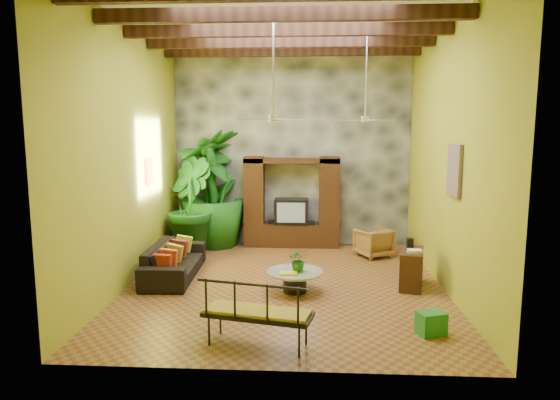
# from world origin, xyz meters

# --- Properties ---
(ground) EXTENTS (7.00, 7.00, 0.00)m
(ground) POSITION_xyz_m (0.00, 0.00, 0.00)
(ground) COLOR brown
(ground) RESTS_ON ground
(ceiling) EXTENTS (6.00, 7.00, 0.02)m
(ceiling) POSITION_xyz_m (0.00, 0.00, 5.00)
(ceiling) COLOR silver
(ceiling) RESTS_ON back_wall
(back_wall) EXTENTS (6.00, 0.02, 5.00)m
(back_wall) POSITION_xyz_m (0.00, 3.50, 2.50)
(back_wall) COLOR #9CA625
(back_wall) RESTS_ON ground
(left_wall) EXTENTS (0.02, 7.00, 5.00)m
(left_wall) POSITION_xyz_m (-3.00, 0.00, 2.50)
(left_wall) COLOR #9CA625
(left_wall) RESTS_ON ground
(right_wall) EXTENTS (0.02, 7.00, 5.00)m
(right_wall) POSITION_xyz_m (3.00, 0.00, 2.50)
(right_wall) COLOR #9CA625
(right_wall) RESTS_ON ground
(stone_accent_wall) EXTENTS (5.98, 0.10, 4.98)m
(stone_accent_wall) POSITION_xyz_m (0.00, 3.44, 2.50)
(stone_accent_wall) COLOR #3A3E42
(stone_accent_wall) RESTS_ON ground
(ceiling_beams) EXTENTS (5.95, 5.36, 0.22)m
(ceiling_beams) POSITION_xyz_m (0.00, 0.00, 4.78)
(ceiling_beams) COLOR #341C10
(ceiling_beams) RESTS_ON ceiling
(entertainment_center) EXTENTS (2.40, 0.55, 2.30)m
(entertainment_center) POSITION_xyz_m (0.00, 3.14, 0.97)
(entertainment_center) COLOR #331A0E
(entertainment_center) RESTS_ON ground
(ceiling_fan_front) EXTENTS (1.28, 1.28, 1.86)m
(ceiling_fan_front) POSITION_xyz_m (-0.20, -0.40, 3.40)
(ceiling_fan_front) COLOR silver
(ceiling_fan_front) RESTS_ON ceiling
(ceiling_fan_back) EXTENTS (1.28, 1.28, 1.86)m
(ceiling_fan_back) POSITION_xyz_m (1.60, 1.20, 3.40)
(ceiling_fan_back) COLOR silver
(ceiling_fan_back) RESTS_ON ceiling
(wall_art_mask) EXTENTS (0.06, 0.32, 0.55)m
(wall_art_mask) POSITION_xyz_m (-2.96, 1.00, 2.10)
(wall_art_mask) COLOR #C07A16
(wall_art_mask) RESTS_ON left_wall
(wall_art_painting) EXTENTS (0.06, 0.70, 0.90)m
(wall_art_painting) POSITION_xyz_m (2.96, -0.60, 2.30)
(wall_art_painting) COLOR #295997
(wall_art_painting) RESTS_ON right_wall
(sofa) EXTENTS (0.99, 2.34, 0.67)m
(sofa) POSITION_xyz_m (-2.30, 0.37, 0.34)
(sofa) COLOR black
(sofa) RESTS_ON ground
(wicker_armchair) EXTENTS (0.98, 0.98, 0.67)m
(wicker_armchair) POSITION_xyz_m (1.98, 2.22, 0.33)
(wicker_armchair) COLOR brown
(wicker_armchair) RESTS_ON ground
(tall_plant_a) EXTENTS (1.79, 1.65, 2.81)m
(tall_plant_a) POSITION_xyz_m (-2.10, 3.08, 1.41)
(tall_plant_a) COLOR #1D691B
(tall_plant_a) RESTS_ON ground
(tall_plant_b) EXTENTS (1.51, 1.61, 2.33)m
(tall_plant_b) POSITION_xyz_m (-2.44, 2.26, 1.17)
(tall_plant_b) COLOR #16571B
(tall_plant_b) RESTS_ON ground
(tall_plant_c) EXTENTS (2.26, 2.26, 2.97)m
(tall_plant_c) POSITION_xyz_m (-1.99, 3.09, 1.49)
(tall_plant_c) COLOR #1B651A
(tall_plant_c) RESTS_ON ground
(coffee_table) EXTENTS (1.05, 1.05, 0.40)m
(coffee_table) POSITION_xyz_m (0.20, -0.44, 0.26)
(coffee_table) COLOR black
(coffee_table) RESTS_ON ground
(centerpiece_plant) EXTENTS (0.44, 0.40, 0.43)m
(centerpiece_plant) POSITION_xyz_m (0.27, -0.45, 0.62)
(centerpiece_plant) COLOR #205F19
(centerpiece_plant) RESTS_ON coffee_table
(yellow_tray) EXTENTS (0.31, 0.23, 0.03)m
(yellow_tray) POSITION_xyz_m (0.09, -0.65, 0.42)
(yellow_tray) COLOR gold
(yellow_tray) RESTS_ON coffee_table
(iron_bench) EXTENTS (1.61, 0.88, 0.57)m
(iron_bench) POSITION_xyz_m (-0.26, -2.84, 0.54)
(iron_bench) COLOR black
(iron_bench) RESTS_ON ground
(side_console) EXTENTS (0.61, 0.97, 0.72)m
(side_console) POSITION_xyz_m (2.41, -0.03, 0.36)
(side_console) COLOR #371F11
(side_console) RESTS_ON ground
(green_bin) EXTENTS (0.46, 0.40, 0.34)m
(green_bin) POSITION_xyz_m (2.27, -2.24, 0.17)
(green_bin) COLOR #207930
(green_bin) RESTS_ON ground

